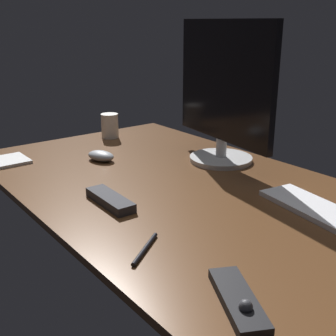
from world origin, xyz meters
TOP-DOWN VIEW (x-y plane):
  - desk at (0.00, 0.00)cm, footprint 140.00×84.00cm
  - monitor at (-7.84, 26.06)cm, footprint 48.09×21.68cm
  - keyboard at (40.86, 15.07)cm, footprint 39.27×17.43cm
  - computer_mouse at (-33.73, -6.66)cm, footprint 11.92×9.26cm
  - media_remote at (52.31, -28.47)cm, footprint 18.57×13.25cm
  - tv_remote at (1.21, -23.58)cm, footprint 18.15×5.85cm
  - coffee_mug at (-59.03, 11.90)cm, footprint 7.05×7.05cm
  - notepad at (-51.86, -32.41)cm, footprint 13.17×11.50cm
  - pen at (27.23, -30.42)cm, footprint 8.51×11.67cm

SIDE VIEW (x-z plane):
  - desk at x=0.00cm, z-range 0.00..2.00cm
  - pen at x=27.23cm, z-range 2.00..2.97cm
  - notepad at x=-51.86cm, z-range 2.00..2.99cm
  - keyboard at x=40.86cm, z-range 2.00..3.39cm
  - media_remote at x=52.31cm, z-range 1.29..4.79cm
  - tv_remote at x=1.21cm, z-range 2.00..4.42cm
  - computer_mouse at x=-33.73cm, z-range 2.00..5.43cm
  - coffee_mug at x=-59.03cm, z-range 2.00..12.00cm
  - monitor at x=-7.84cm, z-range 1.69..48.57cm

